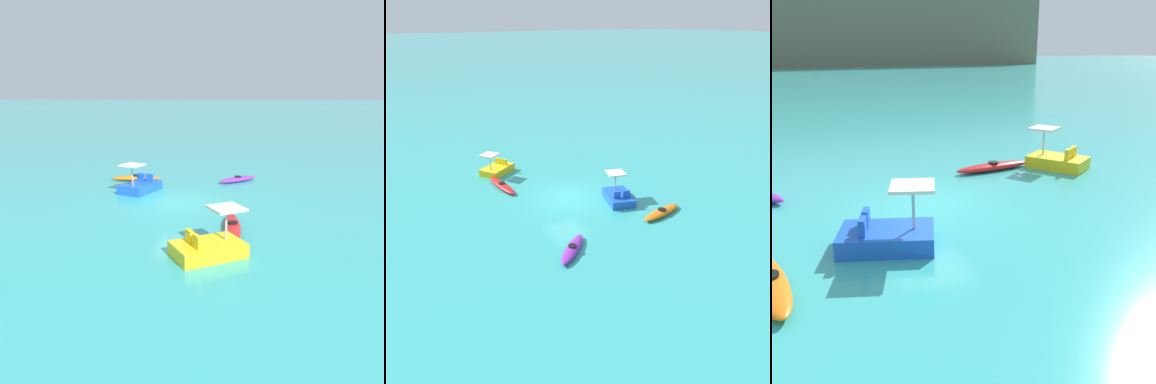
% 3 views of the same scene
% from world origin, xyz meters
% --- Properties ---
extents(ground_plane, '(600.00, 600.00, 0.00)m').
position_xyz_m(ground_plane, '(0.00, 0.00, 0.00)').
color(ground_plane, '#38ADA8').
extents(kayak_red, '(3.54, 0.92, 0.37)m').
position_xyz_m(kayak_red, '(3.83, 2.83, 0.16)').
color(kayak_red, red).
rests_on(kayak_red, ground_plane).
extents(kayak_purple, '(2.31, 2.57, 0.37)m').
position_xyz_m(kayak_purple, '(-5.34, 2.88, 0.16)').
color(kayak_purple, purple).
rests_on(kayak_purple, ground_plane).
extents(kayak_orange, '(1.21, 3.13, 0.37)m').
position_xyz_m(kayak_orange, '(-4.91, -3.59, 0.16)').
color(kayak_orange, orange).
rests_on(kayak_orange, ground_plane).
extents(pedal_boat_blue, '(2.76, 2.22, 1.68)m').
position_xyz_m(pedal_boat_blue, '(-2.07, -2.58, 0.34)').
color(pedal_boat_blue, blue).
rests_on(pedal_boat_blue, ground_plane).
extents(pedal_boat_yellow, '(2.55, 2.83, 1.68)m').
position_xyz_m(pedal_boat_yellow, '(6.56, 2.10, 0.34)').
color(pedal_boat_yellow, yellow).
rests_on(pedal_boat_yellow, ground_plane).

